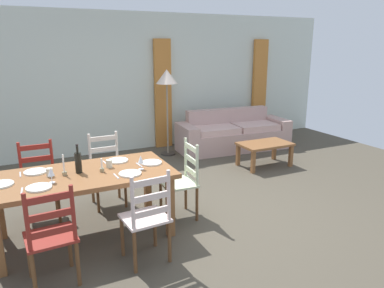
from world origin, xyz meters
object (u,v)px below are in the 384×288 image
(dining_chair_far_left, at_px, (39,181))
(coffee_cup_secondary, at_px, (50,172))
(dining_table, at_px, (83,181))
(couch, at_px, (232,135))
(standing_lamp, at_px, (167,82))
(dining_chair_far_right, at_px, (107,170))
(wine_glass_near_left, at_px, (51,172))
(wine_bottle, at_px, (78,162))
(dining_chair_near_left, at_px, (51,237))
(coffee_table, at_px, (265,147))
(dining_chair_head_east, at_px, (182,180))
(dining_chair_near_right, at_px, (147,217))
(coffee_cup_primary, at_px, (109,164))
(wine_glass_near_right, at_px, (141,160))

(dining_chair_far_left, height_order, coffee_cup_secondary, dining_chair_far_left)
(dining_table, bearing_deg, couch, 35.07)
(standing_lamp, bearing_deg, dining_chair_far_right, -132.09)
(coffee_cup_secondary, xyz_separation_m, couch, (3.70, 2.32, -0.50))
(wine_glass_near_left, distance_m, standing_lamp, 3.62)
(dining_chair_far_left, xyz_separation_m, couch, (3.79, 1.65, -0.19))
(wine_bottle, bearing_deg, dining_chair_near_left, -116.16)
(dining_chair_near_left, bearing_deg, coffee_table, 27.18)
(dining_chair_head_east, relative_size, wine_glass_near_left, 5.96)
(dining_chair_near_right, xyz_separation_m, coffee_table, (2.84, 1.91, -0.12))
(dining_table, distance_m, wine_glass_near_left, 0.41)
(dining_chair_far_left, bearing_deg, dining_chair_near_left, -90.17)
(dining_chair_near_left, bearing_deg, dining_table, 60.88)
(wine_glass_near_left, height_order, coffee_cup_primary, wine_glass_near_left)
(dining_table, height_order, wine_glass_near_right, wine_glass_near_right)
(wine_bottle, relative_size, wine_glass_near_right, 1.96)
(dining_chair_far_left, xyz_separation_m, wine_glass_near_left, (0.09, -0.87, 0.38))
(dining_chair_near_right, distance_m, dining_chair_head_east, 1.04)
(wine_glass_near_left, xyz_separation_m, couch, (3.70, 2.52, -0.57))
(couch, bearing_deg, standing_lamp, 172.24)
(wine_bottle, xyz_separation_m, coffee_cup_primary, (0.33, 0.03, -0.07))
(wine_glass_near_right, xyz_separation_m, standing_lamp, (1.42, 2.71, 0.55))
(wine_glass_near_right, distance_m, standing_lamp, 3.11)
(coffee_cup_primary, xyz_separation_m, standing_lamp, (1.72, 2.49, 0.62))
(wine_glass_near_right, bearing_deg, standing_lamp, 62.31)
(dining_chair_far_left, bearing_deg, wine_glass_near_right, -40.72)
(coffee_cup_primary, bearing_deg, dining_chair_far_right, 80.32)
(coffee_cup_secondary, relative_size, couch, 0.04)
(wine_bottle, bearing_deg, coffee_table, 18.59)
(dining_chair_far_left, bearing_deg, coffee_table, 6.72)
(dining_chair_near_right, xyz_separation_m, coffee_cup_primary, (-0.15, 0.83, 0.32))
(dining_chair_head_east, distance_m, wine_glass_near_right, 0.70)
(dining_chair_near_right, distance_m, dining_chair_far_right, 1.55)
(standing_lamp, bearing_deg, wine_glass_near_right, -117.69)
(wine_glass_near_right, height_order, coffee_cup_secondary, wine_glass_near_right)
(dining_chair_far_right, distance_m, wine_glass_near_left, 1.26)
(dining_table, bearing_deg, dining_chair_head_east, -0.33)
(dining_table, height_order, dining_chair_near_left, dining_chair_near_left)
(coffee_cup_primary, bearing_deg, coffee_cup_secondary, -178.56)
(dining_chair_far_left, xyz_separation_m, coffee_cup_primary, (0.72, -0.65, 0.32))
(dining_chair_near_left, bearing_deg, coffee_cup_primary, 48.49)
(coffee_table, relative_size, standing_lamp, 0.55)
(dining_chair_near_right, distance_m, coffee_cup_primary, 0.90)
(coffee_table, bearing_deg, dining_chair_head_east, -151.22)
(dining_chair_far_left, relative_size, coffee_cup_primary, 10.67)
(dining_chair_near_left, height_order, wine_glass_near_right, dining_chair_near_left)
(coffee_cup_primary, bearing_deg, dining_chair_near_left, -131.51)
(coffee_table, distance_m, standing_lamp, 2.16)
(dining_chair_near_left, distance_m, wine_glass_near_right, 1.24)
(dining_chair_head_east, bearing_deg, dining_chair_far_left, 155.21)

